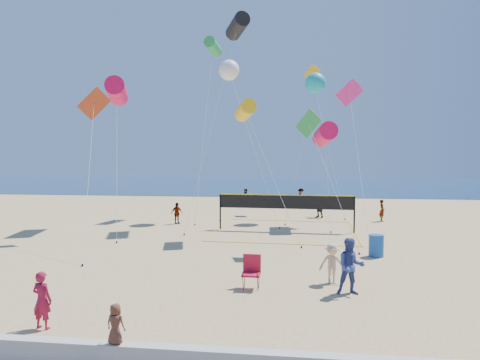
# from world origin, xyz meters

# --- Properties ---
(ground) EXTENTS (120.00, 120.00, 0.00)m
(ground) POSITION_xyz_m (0.00, 0.00, 0.00)
(ground) COLOR #D5B478
(ground) RESTS_ON ground
(ocean) EXTENTS (140.00, 50.00, 0.03)m
(ocean) POSITION_xyz_m (0.00, 62.00, 0.01)
(ocean) COLOR navy
(ocean) RESTS_ON ground
(seawall) EXTENTS (32.00, 0.30, 0.60)m
(seawall) POSITION_xyz_m (0.00, -3.00, 0.30)
(seawall) COLOR beige
(seawall) RESTS_ON ground
(woman) EXTENTS (0.61, 0.45, 1.55)m
(woman) POSITION_xyz_m (-3.81, -1.10, 0.77)
(woman) COLOR maroon
(woman) RESTS_ON ground
(toddler) EXTENTS (0.46, 0.34, 0.86)m
(toddler) POSITION_xyz_m (-0.93, -3.01, 1.03)
(toddler) COLOR #573022
(toddler) RESTS_ON seawall
(bystander_a) EXTENTS (0.93, 0.74, 1.88)m
(bystander_a) POSITION_xyz_m (4.69, 2.88, 0.94)
(bystander_a) COLOR #344182
(bystander_a) RESTS_ON ground
(bystander_b) EXTENTS (0.98, 0.62, 1.45)m
(bystander_b) POSITION_xyz_m (4.18, 4.06, 0.73)
(bystander_b) COLOR #D8B490
(bystander_b) RESTS_ON ground
(far_person_0) EXTENTS (0.86, 0.86, 1.46)m
(far_person_0) POSITION_xyz_m (-5.18, 16.88, 0.73)
(far_person_0) COLOR gray
(far_person_0) RESTS_ON ground
(far_person_1) EXTENTS (1.51, 1.46, 1.72)m
(far_person_1) POSITION_xyz_m (4.73, 21.32, 0.86)
(far_person_1) COLOR gray
(far_person_1) RESTS_ON ground
(far_person_2) EXTENTS (0.41, 0.59, 1.54)m
(far_person_2) POSITION_xyz_m (9.03, 19.85, 0.77)
(far_person_2) COLOR gray
(far_person_2) RESTS_ON ground
(far_person_3) EXTENTS (0.91, 0.78, 1.63)m
(far_person_3) POSITION_xyz_m (-1.65, 27.99, 0.82)
(far_person_3) COLOR gray
(far_person_3) RESTS_ON ground
(far_person_4) EXTENTS (0.72, 1.13, 1.66)m
(far_person_4) POSITION_xyz_m (3.43, 28.89, 0.83)
(far_person_4) COLOR gray
(far_person_4) RESTS_ON ground
(camp_chair) EXTENTS (0.64, 0.78, 1.29)m
(camp_chair) POSITION_xyz_m (1.35, 3.13, 0.66)
(camp_chair) COLOR #A7132A
(camp_chair) RESTS_ON ground
(trash_barrel) EXTENTS (0.72, 0.72, 1.01)m
(trash_barrel) POSITION_xyz_m (6.56, 8.58, 0.50)
(trash_barrel) COLOR #174B9B
(trash_barrel) RESTS_ON ground
(volleyball_net) EXTENTS (8.85, 8.70, 2.27)m
(volleyball_net) POSITION_xyz_m (2.28, 14.99, 1.54)
(volleyball_net) COLOR black
(volleyball_net) RESTS_ON ground
(kite_0) EXTENTS (3.41, 7.41, 9.74)m
(kite_0) POSITION_xyz_m (-8.88, 15.77, 8.93)
(kite_0) COLOR #E10D4B
(kite_0) RESTS_ON ground
(kite_1) EXTENTS (3.52, 6.59, 14.20)m
(kite_1) POSITION_xyz_m (-1.11, 17.91, 13.49)
(kite_1) COLOR black
(kite_1) RESTS_ON ground
(kite_2) EXTENTS (3.95, 3.91, 7.79)m
(kite_2) POSITION_xyz_m (0.03, 12.71, 7.21)
(kite_2) COLOR yellow
(kite_2) RESTS_ON ground
(kite_3) EXTENTS (3.44, 6.64, 8.54)m
(kite_3) POSITION_xyz_m (-8.32, 11.28, 7.27)
(kite_3) COLOR #C8421B
(kite_3) RESTS_ON ground
(kite_4) EXTENTS (3.05, 1.28, 6.94)m
(kite_4) POSITION_xyz_m (3.60, 9.67, 5.86)
(kite_4) COLOR green
(kite_4) RESTS_ON ground
(kite_5) EXTENTS (2.00, 9.04, 10.09)m
(kite_5) POSITION_xyz_m (6.61, 19.03, 8.69)
(kite_5) COLOR #F62E90
(kite_5) RESTS_ON ground
(kite_6) EXTENTS (4.97, 5.64, 11.85)m
(kite_6) POSITION_xyz_m (-2.08, 20.48, 11.08)
(kite_6) COLOR white
(kite_6) RESTS_ON ground
(kite_7) EXTENTS (3.15, 4.96, 10.86)m
(kite_7) POSITION_xyz_m (4.32, 21.09, 10.09)
(kite_7) COLOR #16A9B8
(kite_7) RESTS_ON ground
(kite_8) EXTENTS (1.16, 7.30, 14.00)m
(kite_8) POSITION_xyz_m (-3.70, 22.55, 13.39)
(kite_8) COLOR green
(kite_8) RESTS_ON ground
(kite_9) EXTENTS (2.99, 6.22, 12.53)m
(kite_9) POSITION_xyz_m (4.39, 25.53, 10.91)
(kite_9) COLOR yellow
(kite_9) RESTS_ON ground
(kite_10) EXTENTS (1.55, 4.39, 6.86)m
(kite_10) POSITION_xyz_m (4.80, 17.46, 6.08)
(kite_10) COLOR #E10D4B
(kite_10) RESTS_ON ground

